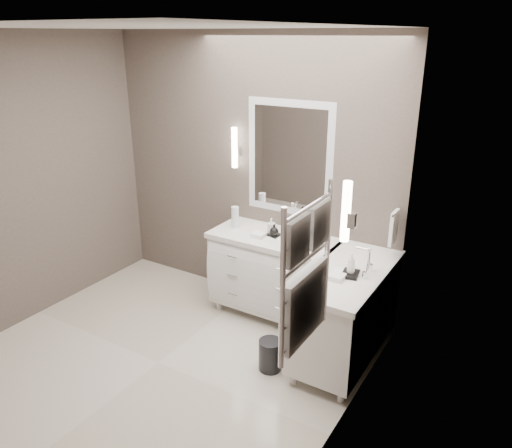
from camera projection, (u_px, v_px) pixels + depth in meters
The scene contains 20 objects.
floor at pixel (158, 363), 4.31m from camera, with size 3.20×3.00×0.01m, color beige.
ceiling at pixel (130, 26), 3.34m from camera, with size 3.20×3.00×0.01m, color white.
wall_back at pixel (250, 172), 5.02m from camera, with size 3.20×0.01×2.70m, color #514741.
wall_left at pixel (16, 185), 4.60m from camera, with size 0.01×3.00×2.70m, color #514741.
wall_right at pixel (342, 263), 3.04m from camera, with size 0.01×3.00×2.70m, color #514741.
vanity_back at pixel (274, 270), 4.89m from camera, with size 1.24×0.59×0.97m.
vanity_right at pixel (346, 309), 4.20m from camera, with size 0.59×1.24×0.97m.
mirror_back at pixel (289, 158), 4.72m from camera, with size 0.90×0.02×1.10m.
mirror_right at pixel (384, 197), 3.62m from camera, with size 0.02×0.90×1.10m.
sconce_back at pixel (235, 148), 4.93m from camera, with size 0.06×0.06×0.40m.
sconce_right at pixel (346, 213), 3.17m from camera, with size 0.06×0.06×0.40m.
towel_bar_corner at pixel (394, 227), 4.24m from camera, with size 0.03×0.22×0.30m.
towel_ladder at pixel (305, 280), 2.73m from camera, with size 0.06×0.58×0.90m.
waste_bin at pixel (270, 355), 4.18m from camera, with size 0.20×0.20×0.27m, color black.
amenity_tray_back at pixel (273, 235), 4.75m from camera, with size 0.15×0.11×0.02m, color black.
amenity_tray_right at pixel (350, 274), 3.98m from camera, with size 0.13×0.17×0.03m, color black.
water_bottle at pixel (235, 217), 4.93m from camera, with size 0.07×0.07×0.21m, color silver.
soap_bottle_a at pixel (271, 226), 4.75m from camera, with size 0.06×0.06×0.14m, color white.
soap_bottle_b at pixel (274, 230), 4.69m from camera, with size 0.09×0.09×0.11m, color black.
soap_bottle_c at pixel (351, 263), 3.94m from camera, with size 0.06×0.06×0.17m, color white.
Camera 1 is at (2.59, -2.63, 2.66)m, focal length 35.00 mm.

